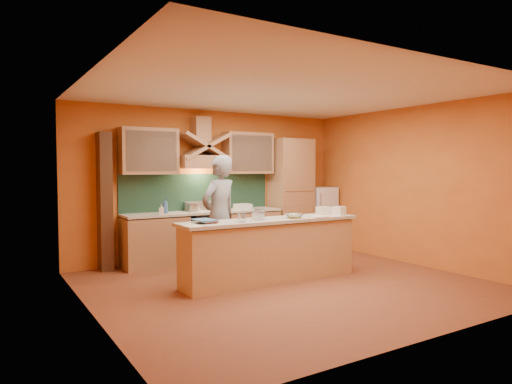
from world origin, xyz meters
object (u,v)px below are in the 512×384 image
mixing_bowl (294,216)px  person (219,216)px  stove (205,236)px  kitchen_scale (257,216)px  fridge (319,217)px

mixing_bowl → person: bearing=135.9°
stove → person: size_ratio=0.47×
kitchen_scale → stove: bearing=72.6°
stove → kitchen_scale: kitchen_scale is taller
fridge → mixing_bowl: fridge is taller
stove → fridge: (2.70, 0.00, 0.20)m
person → kitchen_scale: (0.33, -0.61, 0.04)m
fridge → mixing_bowl: size_ratio=5.01×
mixing_bowl → fridge: bearing=43.1°
stove → person: 1.31m
mixing_bowl → kitchen_scale: bearing=157.1°
kitchen_scale → person: bearing=100.1°
stove → mixing_bowl: 2.14m
fridge → mixing_bowl: 2.95m
stove → mixing_bowl: size_ratio=3.47×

